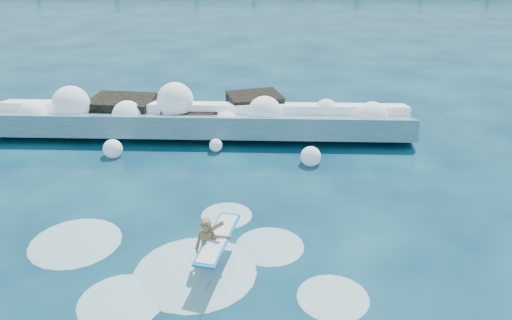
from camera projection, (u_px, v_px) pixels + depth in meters
name	position (u px, v px, depth m)	size (l,w,h in m)	color
ground	(202.00, 226.00, 14.47)	(200.00, 200.00, 0.00)	#072038
breaking_wave	(201.00, 122.00, 20.77)	(17.23, 2.72, 1.49)	#346983
rock_cluster	(184.00, 115.00, 21.62)	(8.42, 3.58, 1.54)	black
surfer_with_board	(209.00, 247.00, 12.41)	(1.12, 2.92, 1.73)	#9F6F4A
wave_spray	(186.00, 112.00, 20.40)	(14.94, 4.24, 2.18)	white
surf_foam	(177.00, 264.00, 12.83)	(8.97, 5.69, 0.16)	silver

